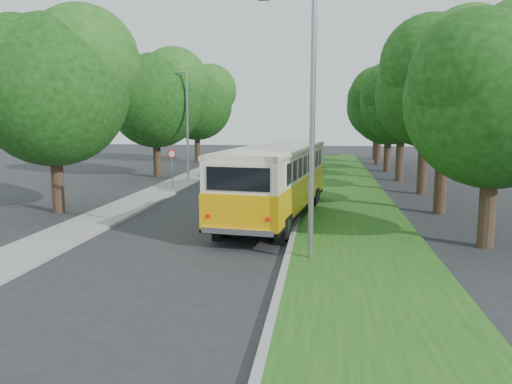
# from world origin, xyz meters

# --- Properties ---
(ground) EXTENTS (120.00, 120.00, 0.00)m
(ground) POSITION_xyz_m (0.00, 0.00, 0.00)
(ground) COLOR #272729
(ground) RESTS_ON ground
(curb) EXTENTS (0.20, 70.00, 0.15)m
(curb) POSITION_xyz_m (3.60, 5.00, 0.07)
(curb) COLOR gray
(curb) RESTS_ON ground
(grass_verge) EXTENTS (4.50, 70.00, 0.13)m
(grass_verge) POSITION_xyz_m (5.95, 5.00, 0.07)
(grass_verge) COLOR #1F5316
(grass_verge) RESTS_ON ground
(sidewalk) EXTENTS (2.20, 70.00, 0.12)m
(sidewalk) POSITION_xyz_m (-4.80, 5.00, 0.06)
(sidewalk) COLOR gray
(sidewalk) RESTS_ON ground
(treeline) EXTENTS (24.27, 41.91, 9.46)m
(treeline) POSITION_xyz_m (3.15, 17.99, 5.93)
(treeline) COLOR #332319
(treeline) RESTS_ON ground
(lamppost_near) EXTENTS (1.71, 0.16, 8.00)m
(lamppost_near) POSITION_xyz_m (4.21, -2.50, 4.37)
(lamppost_near) COLOR gray
(lamppost_near) RESTS_ON ground
(lamppost_far) EXTENTS (1.71, 0.16, 7.50)m
(lamppost_far) POSITION_xyz_m (-4.70, 16.00, 4.12)
(lamppost_far) COLOR gray
(lamppost_far) RESTS_ON ground
(warning_sign) EXTENTS (0.56, 0.10, 2.50)m
(warning_sign) POSITION_xyz_m (-4.50, 11.98, 1.71)
(warning_sign) COLOR gray
(warning_sign) RESTS_ON ground
(vintage_bus) EXTENTS (4.18, 11.09, 3.21)m
(vintage_bus) POSITION_xyz_m (2.62, 3.60, 1.61)
(vintage_bus) COLOR #FFB108
(vintage_bus) RESTS_ON ground
(car_silver) EXTENTS (3.23, 4.82, 1.52)m
(car_silver) POSITION_xyz_m (1.57, 8.78, 0.76)
(car_silver) COLOR #A3A3A7
(car_silver) RESTS_ON ground
(car_white) EXTENTS (1.58, 3.92, 1.27)m
(car_white) POSITION_xyz_m (3.00, 16.56, 0.63)
(car_white) COLOR silver
(car_white) RESTS_ON ground
(car_blue) EXTENTS (2.68, 5.45, 1.52)m
(car_blue) POSITION_xyz_m (2.89, 24.25, 0.76)
(car_blue) COLOR navy
(car_blue) RESTS_ON ground
(car_grey) EXTENTS (3.44, 5.24, 1.34)m
(car_grey) POSITION_xyz_m (2.93, 22.62, 0.67)
(car_grey) COLOR #53565A
(car_grey) RESTS_ON ground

